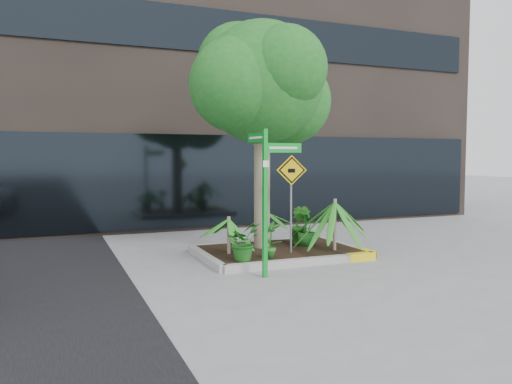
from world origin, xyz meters
name	(u,v)px	position (x,y,z in m)	size (l,w,h in m)	color
ground	(276,259)	(0.00, 0.00, 0.00)	(80.00, 80.00, 0.00)	gray
building	(190,4)	(0.50, 8.50, 7.50)	(18.00, 8.00, 15.00)	#2D2621
planter	(281,251)	(0.23, 0.27, 0.10)	(3.35, 2.36, 0.15)	#9E9E99
tree	(262,83)	(-0.07, 0.61, 3.62)	(3.30, 2.93, 4.96)	gray
palm_front	(335,202)	(1.20, -0.28, 1.15)	(1.20, 1.20, 1.33)	gray
palm_left	(229,219)	(-0.96, 0.18, 0.84)	(0.84, 0.84, 0.93)	gray
palm_back	(267,213)	(0.26, 1.08, 0.82)	(0.81, 0.81, 0.90)	gray
shrub_a	(243,242)	(-0.93, -0.55, 0.50)	(0.63, 0.63, 0.70)	#185418
shrub_b	(306,229)	(0.88, 0.38, 0.52)	(0.41, 0.41, 0.73)	#1D611E
shrub_c	(271,239)	(-0.37, -0.55, 0.51)	(0.38, 0.38, 0.72)	#267323
shrub_d	(300,225)	(0.87, 0.62, 0.58)	(0.47, 0.47, 0.86)	#276C1F
street_sign_post	(266,186)	(-0.78, -1.28, 1.58)	(0.76, 0.75, 2.55)	#0D9827
cattle_sign	(291,187)	(0.24, -0.20, 1.48)	(0.57, 0.22, 1.96)	slate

